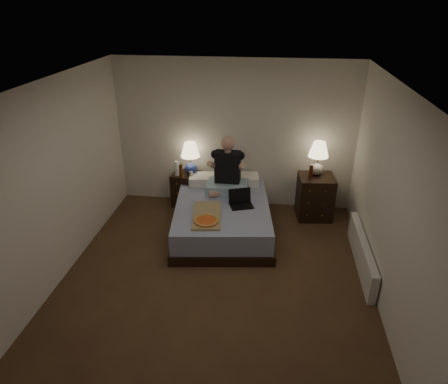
# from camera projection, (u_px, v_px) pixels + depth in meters

# --- Properties ---
(floor) EXTENTS (4.00, 4.50, 0.00)m
(floor) POSITION_uv_depth(u_px,v_px,m) (215.00, 280.00, 5.21)
(floor) COLOR brown
(floor) RESTS_ON ground
(ceiling) EXTENTS (4.00, 4.50, 0.00)m
(ceiling) POSITION_uv_depth(u_px,v_px,m) (213.00, 87.00, 4.11)
(ceiling) COLOR white
(ceiling) RESTS_ON ground
(wall_back) EXTENTS (4.00, 0.00, 2.50)m
(wall_back) POSITION_uv_depth(u_px,v_px,m) (234.00, 135.00, 6.66)
(wall_back) COLOR silver
(wall_back) RESTS_ON ground
(wall_front) EXTENTS (4.00, 0.00, 2.50)m
(wall_front) POSITION_uv_depth(u_px,v_px,m) (164.00, 345.00, 2.66)
(wall_front) COLOR silver
(wall_front) RESTS_ON ground
(wall_left) EXTENTS (0.00, 4.50, 2.50)m
(wall_left) POSITION_uv_depth(u_px,v_px,m) (53.00, 186.00, 4.89)
(wall_left) COLOR silver
(wall_left) RESTS_ON ground
(wall_right) EXTENTS (0.00, 4.50, 2.50)m
(wall_right) POSITION_uv_depth(u_px,v_px,m) (392.00, 205.00, 4.43)
(wall_right) COLOR silver
(wall_right) RESTS_ON ground
(bed) EXTENTS (1.64, 2.05, 0.47)m
(bed) POSITION_uv_depth(u_px,v_px,m) (222.00, 217.00, 6.24)
(bed) COLOR #5162A2
(bed) RESTS_ON floor
(nightstand_left) EXTENTS (0.51, 0.47, 0.59)m
(nightstand_left) POSITION_uv_depth(u_px,v_px,m) (187.00, 189.00, 7.00)
(nightstand_left) COLOR black
(nightstand_left) RESTS_ON floor
(nightstand_right) EXTENTS (0.61, 0.56, 0.73)m
(nightstand_right) POSITION_uv_depth(u_px,v_px,m) (315.00, 197.00, 6.58)
(nightstand_right) COLOR black
(nightstand_right) RESTS_ON floor
(lamp_left) EXTENTS (0.34, 0.34, 0.56)m
(lamp_left) POSITION_uv_depth(u_px,v_px,m) (190.00, 158.00, 6.73)
(lamp_left) COLOR navy
(lamp_left) RESTS_ON nightstand_left
(lamp_right) EXTENTS (0.35, 0.35, 0.56)m
(lamp_right) POSITION_uv_depth(u_px,v_px,m) (318.00, 159.00, 6.37)
(lamp_right) COLOR #9C9B93
(lamp_right) RESTS_ON nightstand_right
(water_bottle) EXTENTS (0.07, 0.07, 0.25)m
(water_bottle) POSITION_uv_depth(u_px,v_px,m) (177.00, 168.00, 6.74)
(water_bottle) COLOR white
(water_bottle) RESTS_ON nightstand_left
(soda_can) EXTENTS (0.07, 0.07, 0.10)m
(soda_can) POSITION_uv_depth(u_px,v_px,m) (191.00, 174.00, 6.71)
(soda_can) COLOR #B9B8B3
(soda_can) RESTS_ON nightstand_left
(beer_bottle_left) EXTENTS (0.06, 0.06, 0.23)m
(beer_bottle_left) POSITION_uv_depth(u_px,v_px,m) (181.00, 171.00, 6.67)
(beer_bottle_left) COLOR #4E2B0B
(beer_bottle_left) RESTS_ON nightstand_left
(beer_bottle_right) EXTENTS (0.06, 0.06, 0.23)m
(beer_bottle_right) POSITION_uv_depth(u_px,v_px,m) (311.00, 171.00, 6.32)
(beer_bottle_right) COLOR #51210B
(beer_bottle_right) RESTS_ON nightstand_right
(person) EXTENTS (0.67, 0.53, 0.93)m
(person) POSITION_uv_depth(u_px,v_px,m) (227.00, 165.00, 6.29)
(person) COLOR black
(person) RESTS_ON bed
(laptop) EXTENTS (0.41, 0.38, 0.24)m
(laptop) POSITION_uv_depth(u_px,v_px,m) (242.00, 199.00, 6.00)
(laptop) COLOR black
(laptop) RESTS_ON bed
(pizza_box) EXTENTS (0.50, 0.81, 0.08)m
(pizza_box) POSITION_uv_depth(u_px,v_px,m) (206.00, 221.00, 5.57)
(pizza_box) COLOR tan
(pizza_box) RESTS_ON bed
(radiator) EXTENTS (0.10, 1.60, 0.40)m
(radiator) POSITION_uv_depth(u_px,v_px,m) (362.00, 253.00, 5.42)
(radiator) COLOR silver
(radiator) RESTS_ON floor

